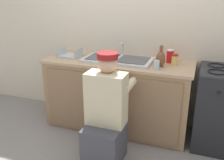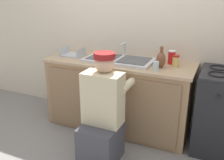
{
  "view_description": "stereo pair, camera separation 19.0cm",
  "coord_description": "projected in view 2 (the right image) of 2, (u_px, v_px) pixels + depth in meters",
  "views": [
    {
      "loc": [
        0.91,
        -2.39,
        1.64
      ],
      "look_at": [
        0.0,
        0.1,
        0.69
      ],
      "focal_mm": 40.0,
      "sensor_mm": 36.0,
      "label": 1
    },
    {
      "loc": [
        1.09,
        -2.32,
        1.64
      ],
      "look_at": [
        0.0,
        0.1,
        0.69
      ],
      "focal_mm": 40.0,
      "sensor_mm": 36.0,
      "label": 2
    }
  ],
  "objects": [
    {
      "name": "dish_rack_tray",
      "position": [
        73.0,
        54.0,
        3.16
      ],
      "size": [
        0.28,
        0.22,
        0.11
      ],
      "color": "#B2B7BC",
      "rests_on": "countertop"
    },
    {
      "name": "sink_double_basin",
      "position": [
        119.0,
        59.0,
        2.93
      ],
      "size": [
        0.8,
        0.44,
        0.19
      ],
      "color": "silver",
      "rests_on": "countertop"
    },
    {
      "name": "ground_plane",
      "position": [
        109.0,
        137.0,
        2.97
      ],
      "size": [
        12.0,
        12.0,
        0.0
      ],
      "primitive_type": "plane",
      "color": "gray"
    },
    {
      "name": "soda_cup_red",
      "position": [
        172.0,
        57.0,
        2.8
      ],
      "size": [
        0.08,
        0.08,
        0.15
      ],
      "color": "red",
      "rests_on": "countertop"
    },
    {
      "name": "counter_cabinet",
      "position": [
        118.0,
        96.0,
        3.08
      ],
      "size": [
        1.71,
        0.62,
        0.83
      ],
      "color": "#997551",
      "rests_on": "ground_plane"
    },
    {
      "name": "back_wall",
      "position": [
        130.0,
        24.0,
        3.1
      ],
      "size": [
        6.0,
        0.1,
        2.5
      ],
      "primitive_type": "cube",
      "color": "beige",
      "rests_on": "ground_plane"
    },
    {
      "name": "spice_bottle_red",
      "position": [
        163.0,
        59.0,
        2.82
      ],
      "size": [
        0.04,
        0.04,
        0.1
      ],
      "color": "red",
      "rests_on": "countertop"
    },
    {
      "name": "water_glass",
      "position": [
        156.0,
        66.0,
        2.57
      ],
      "size": [
        0.06,
        0.06,
        0.1
      ],
      "color": "#ADC6CC",
      "rests_on": "countertop"
    },
    {
      "name": "condiment_jar",
      "position": [
        176.0,
        61.0,
        2.7
      ],
      "size": [
        0.07,
        0.07,
        0.13
      ],
      "color": "#DBB760",
      "rests_on": "countertop"
    },
    {
      "name": "vase_decorative",
      "position": [
        161.0,
        59.0,
        2.66
      ],
      "size": [
        0.1,
        0.1,
        0.23
      ],
      "color": "brown",
      "rests_on": "countertop"
    },
    {
      "name": "countertop",
      "position": [
        119.0,
        62.0,
        2.94
      ],
      "size": [
        1.75,
        0.62,
        0.03
      ],
      "primitive_type": "cube",
      "color": "tan",
      "rests_on": "counter_cabinet"
    },
    {
      "name": "plumber_person",
      "position": [
        102.0,
        118.0,
        2.45
      ],
      "size": [
        0.42,
        0.61,
        1.1
      ],
      "color": "#3F3F47",
      "rests_on": "ground_plane"
    }
  ]
}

